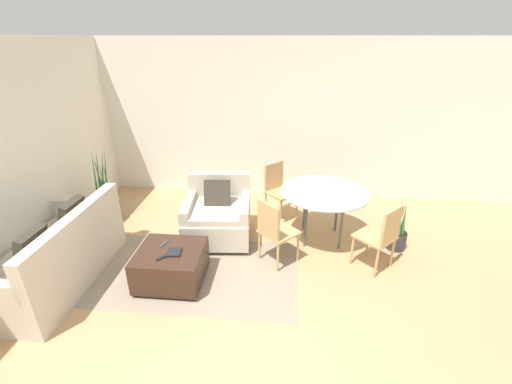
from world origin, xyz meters
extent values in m
plane|color=tan|center=(0.00, 0.00, 0.00)|extent=(20.00, 20.00, 0.00)
cube|color=white|center=(0.00, 3.55, 1.38)|extent=(12.00, 0.06, 2.75)
cube|color=white|center=(-2.85, 1.50, 1.38)|extent=(0.06, 12.00, 2.75)
cube|color=gray|center=(-0.69, 1.01, 0.00)|extent=(2.68, 1.52, 0.00)
cube|color=brown|center=(-0.69, 0.56, 0.00)|extent=(2.62, 0.05, 0.00)
cube|color=brown|center=(-0.69, 0.86, 0.00)|extent=(2.62, 0.05, 0.00)
cube|color=brown|center=(-0.69, 1.17, 0.00)|extent=(2.62, 0.05, 0.00)
cube|color=brown|center=(-0.69, 1.47, 0.00)|extent=(2.62, 0.05, 0.00)
cube|color=beige|center=(-2.31, 0.70, 0.20)|extent=(0.95, 1.85, 0.41)
cube|color=beige|center=(-1.91, 0.70, 0.67)|extent=(0.14, 1.85, 0.51)
cube|color=beige|center=(-2.31, 1.56, 0.54)|extent=(0.87, 0.12, 0.26)
cube|color=#383328|center=(-2.21, 1.12, 0.69)|extent=(0.19, 0.40, 0.41)
cube|color=#383328|center=(-2.21, 0.38, 0.69)|extent=(0.19, 0.40, 0.41)
cube|color=beige|center=(-0.50, 1.81, 0.25)|extent=(1.00, 0.97, 0.38)
cube|color=beige|center=(-0.49, 1.77, 0.49)|extent=(0.75, 0.83, 0.10)
cube|color=beige|center=(-0.53, 2.20, 0.67)|extent=(0.93, 0.20, 0.46)
cube|color=beige|center=(-0.90, 1.78, 0.54)|extent=(0.19, 0.84, 0.20)
cube|color=beige|center=(-0.10, 1.84, 0.54)|extent=(0.19, 0.84, 0.20)
cylinder|color=brown|center=(-0.85, 1.41, 0.03)|extent=(0.05, 0.05, 0.06)
cylinder|color=brown|center=(-0.09, 1.47, 0.03)|extent=(0.05, 0.05, 0.06)
cylinder|color=brown|center=(-0.91, 2.15, 0.03)|extent=(0.05, 0.05, 0.06)
cylinder|color=brown|center=(-0.15, 2.21, 0.03)|extent=(0.05, 0.05, 0.06)
cube|color=#383328|center=(-0.51, 1.92, 0.70)|extent=(0.39, 0.24, 0.38)
cube|color=#382319|center=(-0.87, 0.82, 0.24)|extent=(0.77, 0.72, 0.40)
cylinder|color=black|center=(-1.21, 0.51, 0.02)|extent=(0.04, 0.04, 0.04)
cylinder|color=black|center=(-0.54, 0.51, 0.02)|extent=(0.04, 0.04, 0.04)
cylinder|color=black|center=(-1.21, 1.13, 0.02)|extent=(0.04, 0.04, 0.04)
cylinder|color=black|center=(-0.54, 1.13, 0.02)|extent=(0.04, 0.04, 0.04)
cube|color=black|center=(-0.80, 0.78, 0.45)|extent=(0.18, 0.20, 0.02)
cube|color=black|center=(-0.91, 0.67, 0.44)|extent=(0.13, 0.14, 0.01)
cube|color=#333338|center=(-0.99, 0.94, 0.44)|extent=(0.09, 0.16, 0.01)
cylinder|color=#333338|center=(-2.37, 2.20, 0.16)|extent=(0.38, 0.38, 0.31)
cylinder|color=black|center=(-2.37, 2.20, 0.30)|extent=(0.35, 0.35, 0.02)
cone|color=#387A42|center=(-2.30, 2.20, 0.66)|extent=(0.05, 0.10, 0.70)
cone|color=#387A42|center=(-2.33, 2.23, 0.64)|extent=(0.12, 0.12, 0.66)
cone|color=#387A42|center=(-2.35, 2.29, 0.79)|extent=(0.17, 0.08, 0.95)
cone|color=#387A42|center=(-2.40, 2.27, 0.75)|extent=(0.17, 0.09, 0.88)
cone|color=#387A42|center=(-2.44, 2.24, 0.76)|extent=(0.08, 0.11, 0.90)
cone|color=#387A42|center=(-2.47, 2.18, 0.76)|extent=(0.07, 0.17, 0.90)
cone|color=#387A42|center=(-2.40, 2.17, 0.71)|extent=(0.13, 0.12, 0.80)
cone|color=#387A42|center=(-2.37, 2.15, 0.69)|extent=(0.15, 0.05, 0.76)
cone|color=#387A42|center=(-2.32, 2.15, 0.68)|extent=(0.10, 0.11, 0.74)
cylinder|color=#8C9E99|center=(1.01, 1.98, 0.76)|extent=(1.25, 1.25, 0.01)
cylinder|color=#59595B|center=(0.77, 1.73, 0.38)|extent=(0.04, 0.04, 0.75)
cylinder|color=#59595B|center=(1.25, 1.73, 0.38)|extent=(0.04, 0.04, 0.75)
cylinder|color=#59595B|center=(0.77, 2.22, 0.38)|extent=(0.04, 0.04, 0.75)
cylinder|color=#59595B|center=(1.25, 2.22, 0.38)|extent=(0.04, 0.04, 0.75)
cube|color=tan|center=(0.40, 1.37, 0.43)|extent=(0.59, 0.59, 0.03)
cube|color=tan|center=(0.27, 1.24, 0.68)|extent=(0.29, 0.29, 0.45)
cylinder|color=tan|center=(0.66, 1.37, 0.21)|extent=(0.03, 0.03, 0.42)
cylinder|color=tan|center=(0.40, 1.63, 0.21)|extent=(0.03, 0.03, 0.42)
cylinder|color=tan|center=(0.40, 1.12, 0.21)|extent=(0.03, 0.03, 0.42)
cylinder|color=tan|center=(0.15, 1.37, 0.21)|extent=(0.03, 0.03, 0.42)
cube|color=tan|center=(1.61, 1.37, 0.43)|extent=(0.59, 0.59, 0.03)
cube|color=tan|center=(1.75, 1.24, 0.68)|extent=(0.29, 0.29, 0.45)
cylinder|color=tan|center=(1.61, 1.63, 0.21)|extent=(0.03, 0.03, 0.42)
cylinder|color=tan|center=(1.36, 1.37, 0.21)|extent=(0.03, 0.03, 0.42)
cylinder|color=tan|center=(1.87, 1.37, 0.21)|extent=(0.03, 0.03, 0.42)
cylinder|color=tan|center=(1.61, 1.12, 0.21)|extent=(0.03, 0.03, 0.42)
cube|color=tan|center=(0.40, 2.58, 0.43)|extent=(0.59, 0.59, 0.03)
cube|color=tan|center=(0.27, 2.72, 0.68)|extent=(0.29, 0.29, 0.45)
cylinder|color=tan|center=(0.40, 2.33, 0.21)|extent=(0.03, 0.03, 0.42)
cylinder|color=tan|center=(0.66, 2.58, 0.21)|extent=(0.03, 0.03, 0.42)
cylinder|color=tan|center=(0.15, 2.58, 0.21)|extent=(0.03, 0.03, 0.42)
cylinder|color=tan|center=(0.40, 2.84, 0.21)|extent=(0.03, 0.03, 0.42)
cylinder|color=#333338|center=(2.05, 1.82, 0.12)|extent=(0.27, 0.27, 0.25)
cylinder|color=black|center=(2.05, 1.82, 0.24)|extent=(0.25, 0.25, 0.02)
cone|color=#387A42|center=(2.09, 1.81, 0.47)|extent=(0.05, 0.07, 0.44)
cone|color=#387A42|center=(2.07, 1.85, 0.47)|extent=(0.10, 0.08, 0.44)
cone|color=#387A42|center=(2.03, 1.86, 0.51)|extent=(0.09, 0.06, 0.53)
cone|color=#387A42|center=(1.99, 1.84, 0.45)|extent=(0.06, 0.09, 0.41)
cone|color=#387A42|center=(2.02, 1.80, 0.45)|extent=(0.06, 0.07, 0.40)
cone|color=#387A42|center=(2.03, 1.76, 0.46)|extent=(0.07, 0.05, 0.42)
cone|color=#387A42|center=(2.08, 1.77, 0.50)|extent=(0.08, 0.07, 0.51)
camera|label=1|loc=(0.47, -2.45, 2.76)|focal=24.00mm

